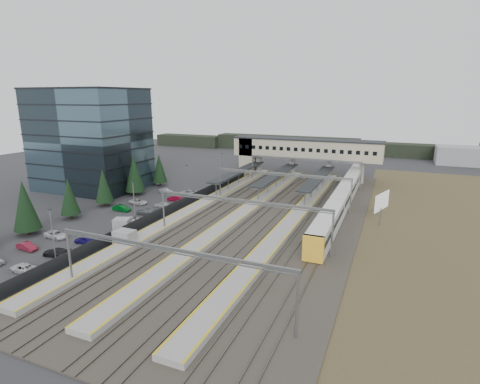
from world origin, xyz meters
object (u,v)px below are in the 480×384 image
at_px(office_building, 91,139).
at_px(relay_cabin_far, 122,225).
at_px(relay_cabin_near, 125,238).
at_px(train, 344,196).
at_px(footbridge, 296,150).
at_px(billboard, 382,202).

distance_m(office_building, relay_cabin_far, 37.48).
distance_m(relay_cabin_near, train, 44.87).
distance_m(office_building, train, 61.28).
relative_size(footbridge, billboard, 6.65).
xyz_separation_m(relay_cabin_far, billboard, (40.21, 22.56, 2.52)).
xyz_separation_m(office_building, footbridge, (43.70, 30.00, -4.26)).
xyz_separation_m(office_building, billboard, (67.72, -0.39, -8.50)).
bearing_deg(relay_cabin_near, footbridge, 78.66).
height_order(office_building, relay_cabin_far, office_building).
distance_m(relay_cabin_near, relay_cabin_far, 6.72).
relative_size(office_building, billboard, 4.00).
bearing_deg(footbridge, relay_cabin_near, -101.34).
bearing_deg(relay_cabin_far, office_building, 140.16).
xyz_separation_m(office_building, relay_cabin_far, (27.51, -22.95, -11.02)).
relative_size(relay_cabin_near, billboard, 0.51).
relative_size(office_building, footbridge, 0.60).
bearing_deg(billboard, relay_cabin_far, -150.70).
bearing_deg(billboard, footbridge, 128.32).
bearing_deg(relay_cabin_near, relay_cabin_far, 133.15).
distance_m(relay_cabin_near, billboard, 45.04).
height_order(train, billboard, billboard).
distance_m(footbridge, train, 28.56).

